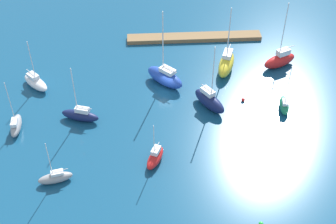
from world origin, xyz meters
The scene contains 14 objects.
water centered at (0.00, 0.00, 0.00)m, with size 160.00×160.00×0.00m, color navy.
pier_dock centered at (-6.82, -17.04, 0.42)m, with size 27.34×2.87×0.85m, color olive.
sailboat_navy_off_beacon centered at (14.29, 6.60, 1.07)m, with size 6.61×3.62×10.28m.
sailboat_gray_center_basin centered at (16.74, 19.69, 0.82)m, with size 5.10×2.64×7.65m.
sailboat_red_mid_basin centered at (2.47, 16.70, 0.96)m, with size 3.59×5.13×7.48m.
sailboat_blue_along_channel centered at (-0.03, -2.28, 1.58)m, with size 7.45×7.42×14.42m.
sailboat_white_near_pier centered at (23.00, -2.86, 1.01)m, with size 5.81×6.04×9.59m.
sailboat_yellow_lone_south centered at (-11.59, -5.73, 1.61)m, with size 5.02×8.21×13.18m.
sailboat_green_outer_mooring centered at (-19.62, 5.90, 0.88)m, with size 2.29×4.86×8.57m.
sailboat_navy_west_end centered at (-7.12, 4.58, 1.43)m, with size 5.68×7.01×12.20m.
sailboat_gray_lone_north centered at (24.38, 8.30, 0.91)m, with size 1.83×5.35×9.19m.
sailboat_red_inner_mooring centered at (-21.84, -6.52, 1.44)m, with size 7.13×4.85×13.27m.
mooring_buoy_red centered at (-13.17, 3.42, 0.31)m, with size 0.61×0.61×0.61m, color red.
mooring_buoy_white centered at (-13.37, -11.75, 0.39)m, with size 0.78×0.78×0.78m, color white.
Camera 1 is at (3.40, 64.18, 50.73)m, focal length 49.57 mm.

